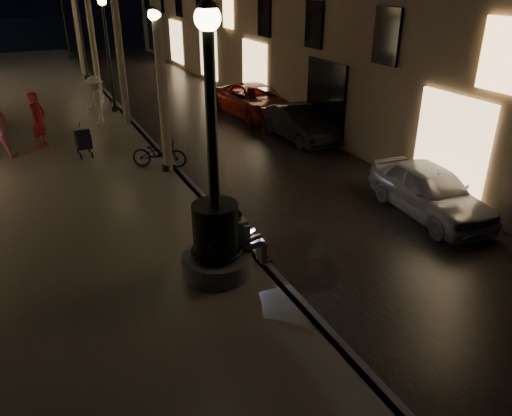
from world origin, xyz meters
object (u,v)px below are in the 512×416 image
lamp_curb_b (107,38)px  seated_man_laptop (245,236)px  pedestrian_white (96,100)px  lamp_curb_c (80,22)px  car_third (256,101)px  lamp_curb_d (63,13)px  fountain_lamppost (216,228)px  car_front (430,191)px  car_second (299,123)px  lamp_curb_a (159,69)px  bicycle (159,153)px  pedestrian_red (38,119)px  stroller (83,140)px

lamp_curb_b → seated_man_laptop: bearing=-90.4°
pedestrian_white → lamp_curb_c: bearing=-149.3°
lamp_curb_c → car_third: size_ratio=1.00×
lamp_curb_d → pedestrian_white: bearing=-93.2°
fountain_lamppost → lamp_curb_d: size_ratio=1.08×
car_front → car_third: bearing=94.4°
car_second → lamp_curb_b: bearing=127.9°
lamp_curb_a → lamp_curb_d: bearing=90.0°
seated_man_laptop → lamp_curb_c: (0.09, 22.00, 2.35)m
lamp_curb_c → pedestrian_white: 10.06m
bicycle → seated_man_laptop: bearing=-150.0°
pedestrian_red → pedestrian_white: 3.00m
stroller → car_front: 10.80m
seated_man_laptop → car_front: 5.45m
lamp_curb_b → car_second: lamp_curb_b is taller
lamp_curb_d → car_third: size_ratio=1.00×
lamp_curb_d → pedestrian_red: bearing=-99.3°
lamp_curb_c → lamp_curb_d: 8.00m
fountain_lamppost → bicycle: bearing=84.6°
fountain_lamppost → lamp_curb_c: 22.10m
lamp_curb_b → car_third: size_ratio=1.00×
lamp_curb_c → seated_man_laptop: bearing=-90.2°
bicycle → car_front: bearing=-107.1°
car_front → pedestrian_red: pedestrian_red is taller
lamp_curb_c → car_front: lamp_curb_c is taller
car_third → lamp_curb_c: bearing=113.3°
lamp_curb_a → car_front: 8.04m
pedestrian_red → lamp_curb_c: bearing=20.5°
fountain_lamppost → pedestrian_red: fountain_lamppost is taller
lamp_curb_d → seated_man_laptop: bearing=-90.2°
bicycle → lamp_curb_a: bearing=-136.0°
lamp_curb_b → pedestrian_red: bearing=-130.5°
lamp_curb_b → lamp_curb_c: size_ratio=1.00×
lamp_curb_d → bicycle: lamp_curb_d is taller
car_front → car_second: car_front is taller
fountain_lamppost → seated_man_laptop: bearing=0.0°
car_second → pedestrian_white: pedestrian_white is taller
pedestrian_white → seated_man_laptop: bearing=40.6°
lamp_curb_c → stroller: bearing=-98.6°
lamp_curb_a → seated_man_laptop: bearing=-90.8°
lamp_curb_d → stroller: (-2.05, -21.56, -2.49)m
car_front → car_third: 10.72m
seated_man_laptop → pedestrian_red: 10.69m
car_second → car_third: (0.00, 3.74, 0.05)m
pedestrian_white → bicycle: (0.89, -5.81, -0.50)m
lamp_curb_b → pedestrian_white: bearing=-118.8°
fountain_lamppost → lamp_curb_c: fountain_lamppost is taller
lamp_curb_b → bicycle: (-0.10, -7.60, -2.59)m
pedestrian_red → lamp_curb_d: bearing=26.6°
seated_man_laptop → pedestrian_white: size_ratio=0.68×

